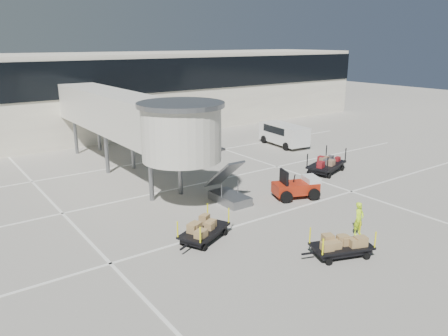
{
  "coord_description": "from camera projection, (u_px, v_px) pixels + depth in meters",
  "views": [
    {
      "loc": [
        -15.87,
        -14.51,
        9.19
      ],
      "look_at": [
        -1.45,
        5.53,
        2.0
      ],
      "focal_mm": 35.0,
      "sensor_mm": 36.0,
      "label": 1
    }
  ],
  "objects": [
    {
      "name": "box_cart_near",
      "position": [
        344.0,
        246.0,
        19.24
      ],
      "size": [
        3.29,
        2.13,
        1.27
      ],
      "rotation": [
        0.0,
        0.0,
        -0.35
      ],
      "color": "black",
      "rests_on": "ground"
    },
    {
      "name": "jet_bridge",
      "position": [
        134.0,
        118.0,
        28.91
      ],
      "size": [
        5.7,
        20.4,
        6.03
      ],
      "color": "beige",
      "rests_on": "ground"
    },
    {
      "name": "suitcase_cart",
      "position": [
        326.0,
        165.0,
        31.54
      ],
      "size": [
        4.23,
        2.63,
        1.63
      ],
      "rotation": [
        0.0,
        0.0,
        0.31
      ],
      "color": "black",
      "rests_on": "ground"
    },
    {
      "name": "terminal",
      "position": [
        94.0,
        93.0,
        44.77
      ],
      "size": [
        64.0,
        12.11,
        15.2
      ],
      "color": "white",
      "rests_on": "ground"
    },
    {
      "name": "baggage_tug",
      "position": [
        297.0,
        187.0,
        26.53
      ],
      "size": [
        3.01,
        2.5,
        1.79
      ],
      "rotation": [
        0.0,
        0.0,
        -0.36
      ],
      "color": "#9A210E",
      "rests_on": "ground"
    },
    {
      "name": "ground",
      "position": [
        308.0,
        224.0,
        22.78
      ],
      "size": [
        140.0,
        140.0,
        0.0
      ],
      "primitive_type": "plane",
      "color": "#ADA89B",
      "rests_on": "ground"
    },
    {
      "name": "ground_worker",
      "position": [
        359.0,
        219.0,
        21.33
      ],
      "size": [
        0.65,
        0.47,
        1.69
      ],
      "primitive_type": "imported",
      "rotation": [
        0.0,
        0.0,
        0.11
      ],
      "color": "#B9EE19",
      "rests_on": "ground"
    },
    {
      "name": "minivan",
      "position": [
        283.0,
        133.0,
        39.8
      ],
      "size": [
        2.64,
        5.22,
        1.91
      ],
      "rotation": [
        0.0,
        0.0,
        -0.1
      ],
      "color": "silver",
      "rests_on": "ground"
    },
    {
      "name": "lane_markings",
      "position": [
        201.0,
        181.0,
        29.68
      ],
      "size": [
        40.0,
        30.0,
        0.02
      ],
      "color": "silver",
      "rests_on": "ground"
    },
    {
      "name": "box_cart_far",
      "position": [
        203.0,
        230.0,
        20.81
      ],
      "size": [
        3.36,
        2.38,
        1.32
      ],
      "rotation": [
        0.0,
        0.0,
        0.43
      ],
      "color": "black",
      "rests_on": "ground"
    }
  ]
}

